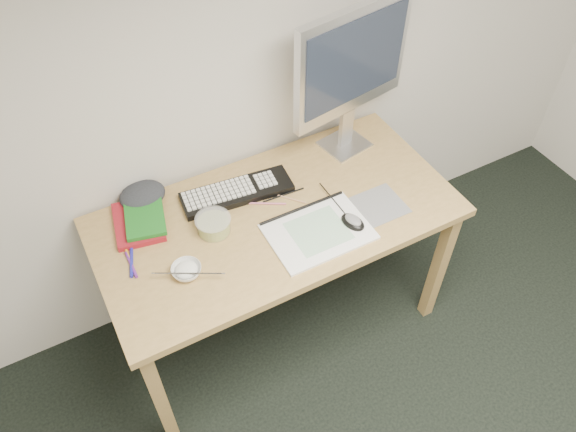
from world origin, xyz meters
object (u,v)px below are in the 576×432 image
(sketchpad, at_px, (318,232))
(monitor, at_px, (352,65))
(desk, at_px, (277,228))
(rice_bowl, at_px, (187,271))
(keyboard, at_px, (237,192))

(sketchpad, xyz_separation_m, monitor, (0.36, 0.38, 0.39))
(sketchpad, bearing_deg, desk, 120.99)
(desk, height_order, rice_bowl, rice_bowl)
(keyboard, distance_m, monitor, 0.67)
(monitor, xyz_separation_m, rice_bowl, (-0.86, -0.33, -0.38))
(rice_bowl, bearing_deg, monitor, 20.79)
(keyboard, bearing_deg, rice_bowl, -133.50)
(sketchpad, xyz_separation_m, keyboard, (-0.18, 0.33, 0.01))
(desk, relative_size, keyboard, 3.16)
(desk, bearing_deg, sketchpad, -59.28)
(desk, distance_m, monitor, 0.70)
(desk, relative_size, monitor, 2.20)
(keyboard, bearing_deg, desk, -56.29)
(keyboard, relative_size, monitor, 0.70)
(rice_bowl, bearing_deg, desk, 13.99)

